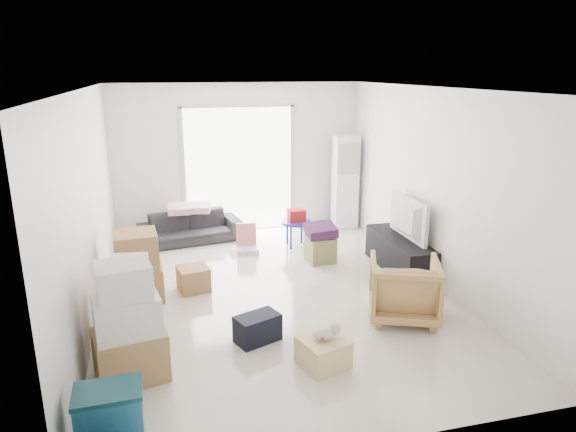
{
  "coord_description": "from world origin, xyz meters",
  "views": [
    {
      "loc": [
        -1.39,
        -6.22,
        2.93
      ],
      "look_at": [
        0.22,
        0.2,
        1.03
      ],
      "focal_mm": 32.0,
      "sensor_mm": 36.0,
      "label": 1
    }
  ],
  "objects_px": {
    "sofa": "(190,223)",
    "armchair": "(404,286)",
    "ac_tower": "(345,183)",
    "ottoman": "(320,249)",
    "tv_console": "(400,254)",
    "storage_bins": "(111,422)",
    "wood_crate": "(323,352)",
    "kids_table": "(296,220)",
    "television": "(401,233)"
  },
  "relations": [
    {
      "from": "sofa",
      "to": "kids_table",
      "type": "xyz_separation_m",
      "value": [
        1.74,
        -0.68,
        0.12
      ]
    },
    {
      "from": "storage_bins",
      "to": "ottoman",
      "type": "xyz_separation_m",
      "value": [
        2.86,
        3.64,
        -0.09
      ]
    },
    {
      "from": "television",
      "to": "ottoman",
      "type": "relative_size",
      "value": 2.65
    },
    {
      "from": "armchair",
      "to": "ottoman",
      "type": "xyz_separation_m",
      "value": [
        -0.4,
        2.07,
        -0.21
      ]
    },
    {
      "from": "television",
      "to": "armchair",
      "type": "distance_m",
      "value": 1.58
    },
    {
      "from": "ac_tower",
      "to": "ottoman",
      "type": "distance_m",
      "value": 2.02
    },
    {
      "from": "storage_bins",
      "to": "kids_table",
      "type": "distance_m",
      "value": 5.18
    },
    {
      "from": "ottoman",
      "to": "wood_crate",
      "type": "relative_size",
      "value": 0.93
    },
    {
      "from": "tv_console",
      "to": "television",
      "type": "relative_size",
      "value": 1.42
    },
    {
      "from": "ac_tower",
      "to": "ottoman",
      "type": "relative_size",
      "value": 4.31
    },
    {
      "from": "kids_table",
      "to": "ac_tower",
      "type": "bearing_deg",
      "value": 35.24
    },
    {
      "from": "television",
      "to": "sofa",
      "type": "height_order",
      "value": "sofa"
    },
    {
      "from": "armchair",
      "to": "storage_bins",
      "type": "distance_m",
      "value": 3.61
    },
    {
      "from": "television",
      "to": "sofa",
      "type": "distance_m",
      "value": 3.65
    },
    {
      "from": "television",
      "to": "ottoman",
      "type": "height_order",
      "value": "television"
    },
    {
      "from": "sofa",
      "to": "armchair",
      "type": "bearing_deg",
      "value": -65.98
    },
    {
      "from": "armchair",
      "to": "sofa",
      "type": "bearing_deg",
      "value": -35.24
    },
    {
      "from": "sofa",
      "to": "wood_crate",
      "type": "relative_size",
      "value": 3.99
    },
    {
      "from": "tv_console",
      "to": "kids_table",
      "type": "relative_size",
      "value": 2.37
    },
    {
      "from": "television",
      "to": "kids_table",
      "type": "bearing_deg",
      "value": 39.89
    },
    {
      "from": "ac_tower",
      "to": "sofa",
      "type": "relative_size",
      "value": 1.01
    },
    {
      "from": "ac_tower",
      "to": "sofa",
      "type": "bearing_deg",
      "value": -177.05
    },
    {
      "from": "television",
      "to": "wood_crate",
      "type": "xyz_separation_m",
      "value": [
        -1.91,
        -2.19,
        -0.44
      ]
    },
    {
      "from": "television",
      "to": "storage_bins",
      "type": "xyz_separation_m",
      "value": [
        -3.9,
        -3.0,
        -0.28
      ]
    },
    {
      "from": "sofa",
      "to": "tv_console",
      "type": "bearing_deg",
      "value": -44.64
    },
    {
      "from": "ottoman",
      "to": "wood_crate",
      "type": "xyz_separation_m",
      "value": [
        -0.87,
        -2.83,
        -0.06
      ]
    },
    {
      "from": "ac_tower",
      "to": "ottoman",
      "type": "xyz_separation_m",
      "value": [
        -0.99,
        -1.62,
        -0.67
      ]
    },
    {
      "from": "tv_console",
      "to": "sofa",
      "type": "bearing_deg",
      "value": 144.54
    },
    {
      "from": "tv_console",
      "to": "storage_bins",
      "type": "distance_m",
      "value": 4.92
    },
    {
      "from": "ac_tower",
      "to": "ottoman",
      "type": "bearing_deg",
      "value": -121.47
    },
    {
      "from": "sofa",
      "to": "kids_table",
      "type": "bearing_deg",
      "value": -30.39
    },
    {
      "from": "ac_tower",
      "to": "television",
      "type": "height_order",
      "value": "ac_tower"
    },
    {
      "from": "ac_tower",
      "to": "wood_crate",
      "type": "xyz_separation_m",
      "value": [
        -1.86,
        -4.45,
        -0.73
      ]
    },
    {
      "from": "kids_table",
      "to": "wood_crate",
      "type": "xyz_separation_m",
      "value": [
        -0.69,
        -3.63,
        -0.31
      ]
    },
    {
      "from": "sofa",
      "to": "television",
      "type": "bearing_deg",
      "value": -44.64
    },
    {
      "from": "storage_bins",
      "to": "ottoman",
      "type": "height_order",
      "value": "storage_bins"
    },
    {
      "from": "armchair",
      "to": "storage_bins",
      "type": "relative_size",
      "value": 1.4
    },
    {
      "from": "tv_console",
      "to": "armchair",
      "type": "distance_m",
      "value": 1.58
    },
    {
      "from": "sofa",
      "to": "wood_crate",
      "type": "xyz_separation_m",
      "value": [
        1.05,
        -4.3,
        -0.19
      ]
    },
    {
      "from": "kids_table",
      "to": "television",
      "type": "bearing_deg",
      "value": -49.62
    },
    {
      "from": "ac_tower",
      "to": "wood_crate",
      "type": "height_order",
      "value": "ac_tower"
    },
    {
      "from": "sofa",
      "to": "ottoman",
      "type": "xyz_separation_m",
      "value": [
        1.92,
        -1.47,
        -0.14
      ]
    },
    {
      "from": "kids_table",
      "to": "storage_bins",
      "type": "bearing_deg",
      "value": -121.14
    },
    {
      "from": "ottoman",
      "to": "television",
      "type": "bearing_deg",
      "value": -31.53
    },
    {
      "from": "television",
      "to": "kids_table",
      "type": "distance_m",
      "value": 1.89
    },
    {
      "from": "sofa",
      "to": "kids_table",
      "type": "distance_m",
      "value": 1.87
    },
    {
      "from": "sofa",
      "to": "storage_bins",
      "type": "distance_m",
      "value": 5.2
    },
    {
      "from": "armchair",
      "to": "ottoman",
      "type": "distance_m",
      "value": 2.12
    },
    {
      "from": "sofa",
      "to": "armchair",
      "type": "relative_size",
      "value": 2.1
    },
    {
      "from": "sofa",
      "to": "ottoman",
      "type": "relative_size",
      "value": 4.29
    }
  ]
}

